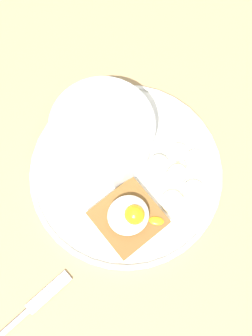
{
  "coord_description": "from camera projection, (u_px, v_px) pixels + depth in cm",
  "views": [
    {
      "loc": [
        11.23,
        15.88,
        67.93
      ],
      "look_at": [
        0.0,
        0.0,
        5.0
      ],
      "focal_mm": 50.0,
      "sensor_mm": 36.0,
      "label": 1
    }
  ],
  "objects": [
    {
      "name": "ground_plane",
      "position": [
        126.0,
        176.0,
        0.7
      ],
      "size": [
        120.0,
        120.0,
        2.0
      ],
      "primitive_type": "cube",
      "color": "#A18153",
      "rests_on": "ground"
    },
    {
      "name": "plate",
      "position": [
        126.0,
        172.0,
        0.68
      ],
      "size": [
        28.02,
        28.02,
        1.6
      ],
      "color": "silver",
      "rests_on": "ground_plane"
    },
    {
      "name": "oatmeal_bowl",
      "position": [
        101.0,
        135.0,
        0.66
      ],
      "size": [
        14.47,
        14.47,
        7.21
      ],
      "color": "white",
      "rests_on": "plate"
    },
    {
      "name": "toast_slice",
      "position": [
        128.0,
        218.0,
        0.65
      ],
      "size": [
        8.97,
        8.97,
        1.53
      ],
      "color": "brown",
      "rests_on": "plate"
    },
    {
      "name": "poached_egg",
      "position": [
        130.0,
        215.0,
        0.63
      ],
      "size": [
        6.86,
        6.58,
        3.63
      ],
      "color": "white",
      "rests_on": "toast_slice"
    },
    {
      "name": "banana_slice_front",
      "position": [
        195.0,
        160.0,
        0.68
      ],
      "size": [
        4.01,
        4.04,
        1.25
      ],
      "color": "#FBEBBD",
      "rests_on": "plate"
    },
    {
      "name": "banana_slice_left",
      "position": [
        178.0,
        153.0,
        0.68
      ],
      "size": [
        3.15,
        3.07,
        1.3
      ],
      "color": "beige",
      "rests_on": "plate"
    },
    {
      "name": "banana_slice_back",
      "position": [
        177.0,
        175.0,
        0.67
      ],
      "size": [
        2.78,
        2.87,
        1.51
      ],
      "color": "#F0F1BD",
      "rests_on": "plate"
    },
    {
      "name": "banana_slice_right",
      "position": [
        193.0,
        191.0,
        0.66
      ],
      "size": [
        3.18,
        3.18,
        1.09
      ],
      "color": "#F8F2C4",
      "rests_on": "plate"
    },
    {
      "name": "banana_slice_inner",
      "position": [
        159.0,
        166.0,
        0.67
      ],
      "size": [
        3.78,
        3.68,
        1.7
      ],
      "color": "beige",
      "rests_on": "plate"
    },
    {
      "name": "banana_slice_outer",
      "position": [
        172.0,
        202.0,
        0.66
      ],
      "size": [
        4.13,
        4.19,
        1.58
      ],
      "color": "#F7E9BE",
      "rests_on": "plate"
    },
    {
      "name": "knife",
      "position": [
        33.0,
        306.0,
        0.63
      ],
      "size": [
        12.33,
        2.65,
        0.8
      ],
      "color": "silver",
      "rests_on": "ground_plane"
    }
  ]
}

